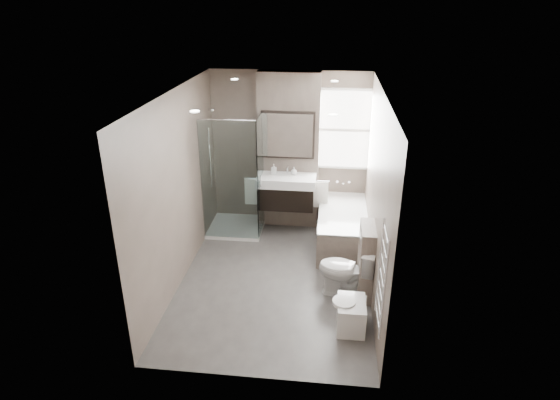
# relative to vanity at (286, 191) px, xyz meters

# --- Properties ---
(room) EXTENTS (2.70, 3.90, 2.70)m
(room) POSITION_rel_vanity_xyz_m (0.00, -1.43, 0.56)
(room) COLOR #4C4945
(room) RESTS_ON ground
(vanity_pier) EXTENTS (1.00, 0.25, 2.60)m
(vanity_pier) POSITION_rel_vanity_xyz_m (0.00, 0.35, 0.56)
(vanity_pier) COLOR #675B51
(vanity_pier) RESTS_ON ground
(vanity) EXTENTS (0.95, 0.47, 0.66)m
(vanity) POSITION_rel_vanity_xyz_m (0.00, 0.00, 0.00)
(vanity) COLOR black
(vanity) RESTS_ON vanity_pier
(mirror_cabinet) EXTENTS (0.86, 0.08, 0.76)m
(mirror_cabinet) POSITION_rel_vanity_xyz_m (0.00, 0.19, 0.89)
(mirror_cabinet) COLOR black
(mirror_cabinet) RESTS_ON vanity_pier
(towel_left) EXTENTS (0.24, 0.06, 0.44)m
(towel_left) POSITION_rel_vanity_xyz_m (-0.56, -0.02, -0.02)
(towel_left) COLOR white
(towel_left) RESTS_ON vanity_pier
(towel_right) EXTENTS (0.24, 0.06, 0.44)m
(towel_right) POSITION_rel_vanity_xyz_m (0.56, -0.02, -0.02)
(towel_right) COLOR white
(towel_right) RESTS_ON vanity_pier
(shower_enclosure) EXTENTS (0.90, 0.90, 2.00)m
(shower_enclosure) POSITION_rel_vanity_xyz_m (-0.75, -0.08, -0.25)
(shower_enclosure) COLOR white
(shower_enclosure) RESTS_ON ground
(bathtub) EXTENTS (0.75, 1.60, 0.57)m
(bathtub) POSITION_rel_vanity_xyz_m (0.92, -0.33, -0.43)
(bathtub) COLOR #675B51
(bathtub) RESTS_ON ground
(window) EXTENTS (0.98, 0.06, 1.33)m
(window) POSITION_rel_vanity_xyz_m (0.90, 0.45, 0.93)
(window) COLOR white
(window) RESTS_ON room
(toilet) EXTENTS (0.82, 0.57, 0.76)m
(toilet) POSITION_rel_vanity_xyz_m (0.97, -1.72, -0.36)
(toilet) COLOR white
(toilet) RESTS_ON ground
(cistern_box) EXTENTS (0.19, 0.55, 1.00)m
(cistern_box) POSITION_rel_vanity_xyz_m (1.21, -1.68, -0.24)
(cistern_box) COLOR #675B51
(cistern_box) RESTS_ON ground
(bidet) EXTENTS (0.40, 0.46, 0.48)m
(bidet) POSITION_rel_vanity_xyz_m (1.01, -2.40, -0.55)
(bidet) COLOR white
(bidet) RESTS_ON ground
(towel_radiator) EXTENTS (0.03, 0.49, 1.10)m
(towel_radiator) POSITION_rel_vanity_xyz_m (1.25, -3.03, 0.38)
(towel_radiator) COLOR silver
(towel_radiator) RESTS_ON room
(soap_bottle_a) EXTENTS (0.08, 0.08, 0.17)m
(soap_bottle_a) POSITION_rel_vanity_xyz_m (-0.21, 0.07, 0.35)
(soap_bottle_a) COLOR white
(soap_bottle_a) RESTS_ON vanity
(soap_bottle_b) EXTENTS (0.10, 0.10, 0.13)m
(soap_bottle_b) POSITION_rel_vanity_xyz_m (0.11, 0.09, 0.33)
(soap_bottle_b) COLOR white
(soap_bottle_b) RESTS_ON vanity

